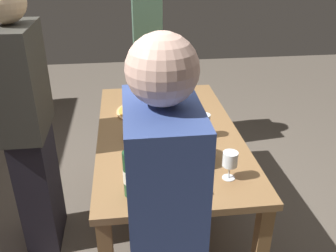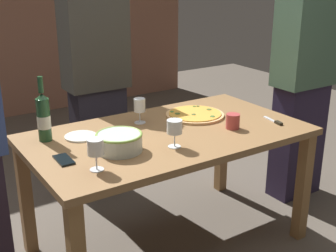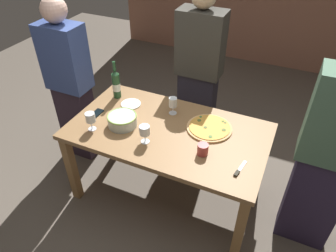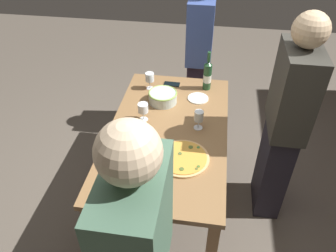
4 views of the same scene
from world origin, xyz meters
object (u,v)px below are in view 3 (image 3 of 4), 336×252
pizza_knife (239,170)px  wine_glass_near_pizza (173,103)px  wine_glass_by_bottle (145,131)px  cell_phone (96,114)px  pizza (209,128)px  wine_bottle (116,84)px  serving_bowl (122,120)px  person_guest_right (70,84)px  person_guest_left (331,156)px  wine_glass_far_left (90,118)px  person_host (199,71)px  side_plate (131,104)px  cup_amber (203,149)px  dining_table (168,138)px

pizza_knife → wine_glass_near_pizza: bearing=147.4°
wine_glass_by_bottle → cell_phone: wine_glass_by_bottle is taller
wine_glass_by_bottle → pizza_knife: size_ratio=0.84×
pizza → wine_bottle: (-0.94, 0.11, 0.13)m
serving_bowl → person_guest_right: size_ratio=0.15×
pizza_knife → person_guest_left: person_guest_left is taller
cell_phone → wine_glass_far_left: bearing=-62.3°
serving_bowl → wine_glass_near_pizza: wine_glass_near_pizza is taller
person_host → side_plate: bearing=-35.2°
pizza → cell_phone: 0.98m
side_plate → person_guest_right: person_guest_right is taller
pizza → person_guest_right: (-1.38, -0.00, 0.07)m
wine_glass_by_bottle → person_host: person_host is taller
wine_glass_by_bottle → side_plate: (-0.36, 0.40, -0.10)m
wine_glass_near_pizza → wine_glass_by_bottle: (-0.04, -0.44, 0.00)m
cup_amber → wine_glass_far_left: bearing=-174.3°
wine_glass_by_bottle → wine_glass_far_left: (-0.46, -0.04, -0.00)m
person_host → person_guest_right: (-1.03, -0.70, -0.03)m
wine_glass_near_pizza → wine_glass_far_left: same height
dining_table → person_host: (-0.05, 0.85, 0.20)m
serving_bowl → person_guest_left: 1.56m
wine_glass_far_left → cell_phone: (-0.09, 0.19, -0.10)m
dining_table → serving_bowl: serving_bowl is taller
wine_glass_far_left → person_guest_left: size_ratio=0.09×
serving_bowl → wine_bottle: bearing=127.2°
wine_glass_near_pizza → person_guest_left: bearing=-8.2°
pizza → wine_glass_near_pizza: 0.38m
pizza_knife → person_host: (-0.69, 1.07, 0.10)m
cell_phone → pizza_knife: size_ratio=0.81×
person_guest_right → pizza_knife: bearing=-4.3°
serving_bowl → wine_glass_far_left: 0.25m
dining_table → side_plate: (-0.46, 0.19, 0.10)m
serving_bowl → cup_amber: size_ratio=2.75×
cell_phone → wine_bottle: bearing=88.2°
wine_glass_near_pizza → person_guest_right: bearing=-175.7°
wine_glass_far_left → person_guest_right: (-0.52, 0.40, -0.03)m
wine_bottle → person_host: (0.58, 0.59, -0.03)m
person_guest_left → person_guest_right: person_guest_left is taller
pizza → serving_bowl: (-0.67, -0.25, 0.04)m
cell_phone → pizza: bearing=13.9°
wine_glass_near_pizza → dining_table: bearing=-75.8°
wine_glass_by_bottle → wine_glass_near_pizza: bearing=84.8°
cup_amber → cell_phone: cup_amber is taller
serving_bowl → person_guest_left: person_guest_left is taller
cell_phone → person_guest_left: person_guest_left is taller
wine_glass_far_left → person_host: person_host is taller
side_plate → pizza: bearing=-3.5°
dining_table → cell_phone: 0.66m
wine_bottle → cell_phone: size_ratio=2.48×
wine_glass_by_bottle → wine_glass_far_left: size_ratio=0.97×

